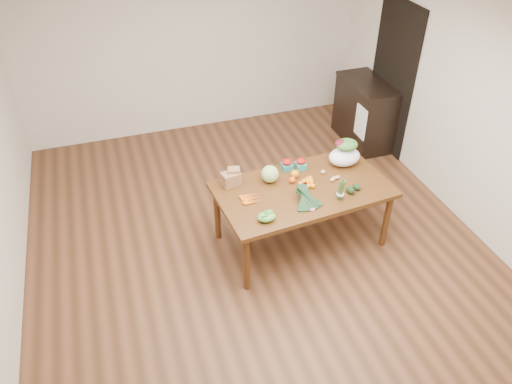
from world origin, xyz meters
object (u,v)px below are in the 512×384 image
object	(u,v)px
salad_bag	(345,154)
dining_table	(301,215)
cabinet	(364,113)
cabbage	(270,174)
mandarin_cluster	(308,182)
kale_bunch	(308,199)
paper_bag	(231,178)
asparagus_bundle	(341,189)

from	to	relation	value
salad_bag	dining_table	bearing A→B (deg)	-155.56
dining_table	cabinet	world-z (taller)	cabinet
cabbage	mandarin_cluster	size ratio (longest dim) A/B	1.06
dining_table	cabbage	size ratio (longest dim) A/B	9.65
kale_bunch	mandarin_cluster	bearing A→B (deg)	61.96
paper_bag	asparagus_bundle	distance (m)	1.16
cabinet	kale_bunch	world-z (taller)	cabinet
cabinet	paper_bag	bearing A→B (deg)	-148.56
paper_bag	kale_bunch	bearing A→B (deg)	-42.26
kale_bunch	salad_bag	bearing A→B (deg)	34.54
asparagus_bundle	cabbage	bearing A→B (deg)	132.73
cabinet	paper_bag	distance (m)	2.88
kale_bunch	paper_bag	bearing A→B (deg)	132.63
dining_table	kale_bunch	xyz separation A→B (m)	(-0.07, -0.29, 0.45)
asparagus_bundle	salad_bag	world-z (taller)	salad_bag
asparagus_bundle	salad_bag	size ratio (longest dim) A/B	0.68
paper_bag	salad_bag	size ratio (longest dim) A/B	0.70
asparagus_bundle	cabinet	bearing A→B (deg)	50.32
cabinet	paper_bag	xyz separation A→B (m)	(-2.43, -1.49, 0.37)
cabinet	kale_bunch	distance (m)	2.76
dining_table	mandarin_cluster	size ratio (longest dim) A/B	10.19
cabbage	kale_bunch	size ratio (longest dim) A/B	0.48
cabinet	kale_bunch	size ratio (longest dim) A/B	2.55
kale_bunch	salad_bag	size ratio (longest dim) A/B	1.09
mandarin_cluster	salad_bag	world-z (taller)	salad_bag
cabbage	asparagus_bundle	distance (m)	0.78
mandarin_cluster	kale_bunch	world-z (taller)	kale_bunch
dining_table	cabbage	world-z (taller)	cabbage
paper_bag	salad_bag	xyz separation A→B (m)	(1.32, -0.02, 0.05)
kale_bunch	salad_bag	xyz separation A→B (m)	(0.68, 0.56, 0.06)
cabinet	asparagus_bundle	size ratio (longest dim) A/B	4.08
cabinet	paper_bag	world-z (taller)	cabinet
kale_bunch	asparagus_bundle	xyz separation A→B (m)	(0.35, -0.01, 0.05)
asparagus_bundle	salad_bag	xyz separation A→B (m)	(0.33, 0.58, 0.02)
kale_bunch	asparagus_bundle	size ratio (longest dim) A/B	1.60
dining_table	salad_bag	size ratio (longest dim) A/B	5.01
cabinet	dining_table	bearing A→B (deg)	-133.96
asparagus_bundle	paper_bag	bearing A→B (deg)	143.85
mandarin_cluster	salad_bag	size ratio (longest dim) A/B	0.49
cabinet	cabbage	world-z (taller)	same
mandarin_cluster	kale_bunch	distance (m)	0.34
salad_bag	cabinet	bearing A→B (deg)	53.65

